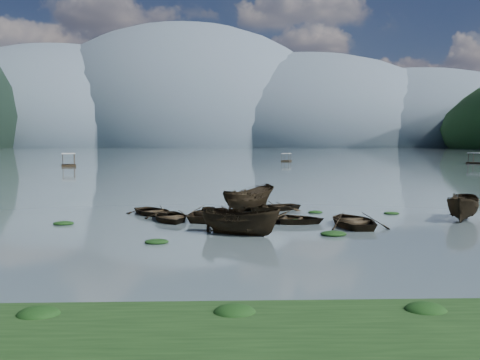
{
  "coord_description": "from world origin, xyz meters",
  "views": [
    {
      "loc": [
        -1.34,
        -25.52,
        4.52
      ],
      "look_at": [
        0.0,
        12.0,
        2.0
      ],
      "focal_mm": 40.0,
      "sensor_mm": 36.0,
      "label": 1
    }
  ],
  "objects_px": {
    "rowboat_3": "(353,226)",
    "pontoon_left": "(69,166)",
    "pontoon_centre": "(286,161)",
    "rowboat_0": "(170,221)"
  },
  "relations": [
    {
      "from": "rowboat_3",
      "to": "pontoon_left",
      "type": "height_order",
      "value": "pontoon_left"
    },
    {
      "from": "pontoon_left",
      "to": "pontoon_centre",
      "type": "distance_m",
      "value": 56.7
    },
    {
      "from": "rowboat_3",
      "to": "pontoon_left",
      "type": "bearing_deg",
      "value": -67.43
    },
    {
      "from": "pontoon_left",
      "to": "pontoon_centre",
      "type": "relative_size",
      "value": 1.26
    },
    {
      "from": "rowboat_0",
      "to": "rowboat_3",
      "type": "height_order",
      "value": "rowboat_3"
    },
    {
      "from": "rowboat_0",
      "to": "pontoon_left",
      "type": "xyz_separation_m",
      "value": [
        -28.05,
        78.5,
        0.0
      ]
    },
    {
      "from": "pontoon_centre",
      "to": "rowboat_0",
      "type": "bearing_deg",
      "value": -85.82
    },
    {
      "from": "pontoon_centre",
      "to": "rowboat_3",
      "type": "bearing_deg",
      "value": -80.36
    },
    {
      "from": "rowboat_3",
      "to": "pontoon_left",
      "type": "relative_size",
      "value": 0.68
    },
    {
      "from": "rowboat_3",
      "to": "pontoon_centre",
      "type": "height_order",
      "value": "pontoon_centre"
    }
  ]
}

